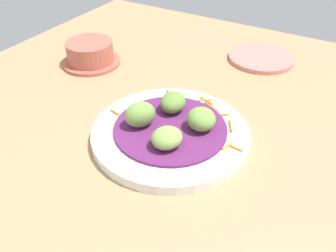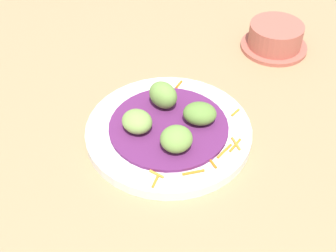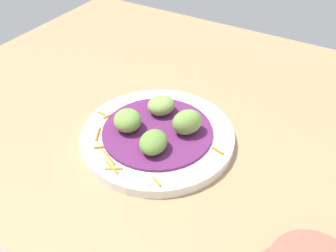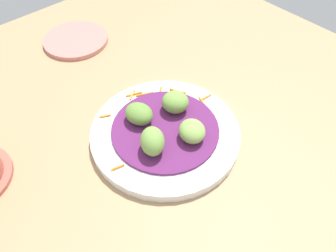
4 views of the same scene
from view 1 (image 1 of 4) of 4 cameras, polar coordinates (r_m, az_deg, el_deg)
table_surface at (r=66.29cm, az=1.39°, el=-1.39°), size 110.00×110.00×2.00cm
main_plate at (r=63.50cm, az=0.33°, el=-1.18°), size 27.65×27.65×1.81cm
cabbage_bed at (r=62.78cm, az=0.34°, el=-0.33°), size 19.84×19.84×0.55cm
carrot_garnish at (r=66.57cm, az=5.74°, el=1.83°), size 13.68×25.66×0.40cm
guac_scoop_left at (r=61.91cm, az=-4.44°, el=1.84°), size 6.82×6.48×4.52cm
guac_scoop_center at (r=57.49cm, az=-0.18°, el=-1.88°), size 6.82×6.63×3.41cm
guac_scoop_right at (r=61.28cm, az=5.18°, el=0.99°), size 7.08×7.06×3.84cm
guac_scoop_back at (r=65.85cm, az=0.80°, el=3.78°), size 6.13×5.31×3.45cm
side_plate_small at (r=92.44cm, az=14.52°, el=10.39°), size 15.76×15.76×1.06cm
terracotta_bowl at (r=88.88cm, az=-12.19°, el=11.14°), size 13.70×13.70×5.55cm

